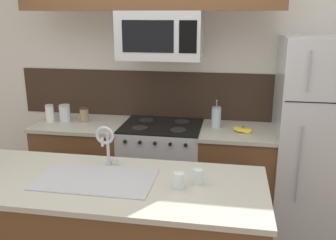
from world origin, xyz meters
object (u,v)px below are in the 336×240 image
object	(u,v)px
banana_bunch	(243,130)
sink_faucet	(106,140)
french_press	(216,117)
drinking_glass	(179,181)
refrigerator	(324,136)
storage_jar_short	(84,115)
stove_range	(162,169)
microwave	(161,35)
storage_jar_tall	(50,113)
spare_glass	(198,177)
storage_jar_medium	(65,113)

from	to	relation	value
banana_bunch	sink_faucet	size ratio (longest dim) A/B	0.62
french_press	drinking_glass	world-z (taller)	french_press
refrigerator	drinking_glass	xyz separation A→B (m)	(-1.14, -1.29, 0.07)
refrigerator	banana_bunch	distance (m)	0.73
banana_bunch	drinking_glass	world-z (taller)	drinking_glass
french_press	sink_faucet	xyz separation A→B (m)	(-0.71, -1.09, 0.10)
storage_jar_short	french_press	bearing A→B (deg)	1.20
stove_range	storage_jar_short	distance (m)	0.95
refrigerator	stove_range	bearing A→B (deg)	-179.23
microwave	refrigerator	world-z (taller)	microwave
microwave	french_press	bearing A→B (deg)	8.95
storage_jar_short	drinking_glass	xyz separation A→B (m)	(1.14, -1.31, -0.02)
sink_faucet	drinking_glass	world-z (taller)	sink_faucet
refrigerator	storage_jar_tall	size ratio (longest dim) A/B	10.38
storage_jar_short	banana_bunch	size ratio (longest dim) A/B	0.76
microwave	french_press	xyz separation A→B (m)	(0.51, 0.08, -0.76)
storage_jar_short	banana_bunch	world-z (taller)	storage_jar_short
microwave	spare_glass	size ratio (longest dim) A/B	7.47
storage_jar_tall	storage_jar_medium	xyz separation A→B (m)	(0.14, 0.05, -0.00)
french_press	sink_faucet	distance (m)	1.31
storage_jar_medium	drinking_glass	size ratio (longest dim) A/B	1.62
refrigerator	spare_glass	size ratio (longest dim) A/B	17.79
refrigerator	spare_glass	xyz separation A→B (m)	(-1.03, -1.21, 0.07)
refrigerator	french_press	xyz separation A→B (m)	(-0.98, 0.04, 0.12)
refrigerator	sink_faucet	world-z (taller)	refrigerator
spare_glass	drinking_glass	bearing A→B (deg)	-144.86
microwave	drinking_glass	world-z (taller)	microwave
sink_faucet	banana_bunch	bearing A→B (deg)	45.18
microwave	refrigerator	xyz separation A→B (m)	(1.49, 0.04, -0.88)
banana_bunch	french_press	distance (m)	0.29
stove_range	spare_glass	xyz separation A→B (m)	(0.46, -1.19, 0.50)
spare_glass	storage_jar_short	bearing A→B (deg)	135.60
storage_jar_short	storage_jar_medium	bearing A→B (deg)	-177.97
storage_jar_tall	spare_glass	size ratio (longest dim) A/B	1.71
storage_jar_medium	banana_bunch	size ratio (longest dim) A/B	0.87
refrigerator	storage_jar_medium	size ratio (longest dim) A/B	10.81
storage_jar_short	microwave	bearing A→B (deg)	-3.88
storage_jar_medium	spare_glass	world-z (taller)	storage_jar_medium
storage_jar_medium	storage_jar_short	distance (m)	0.20
stove_range	storage_jar_medium	distance (m)	1.13
stove_range	refrigerator	world-z (taller)	refrigerator
french_press	spare_glass	size ratio (longest dim) A/B	2.68
microwave	banana_bunch	distance (m)	1.13
refrigerator	storage_jar_short	bearing A→B (deg)	179.68
refrigerator	storage_jar_medium	world-z (taller)	refrigerator
banana_bunch	sink_faucet	bearing A→B (deg)	-134.82
storage_jar_short	french_press	size ratio (longest dim) A/B	0.54
sink_faucet	french_press	bearing A→B (deg)	56.85
storage_jar_tall	spare_glass	world-z (taller)	storage_jar_tall
refrigerator	drinking_glass	world-z (taller)	refrigerator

